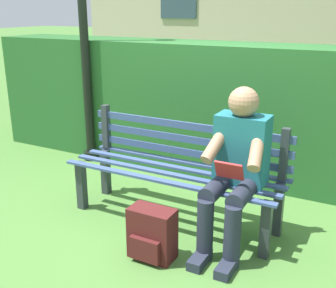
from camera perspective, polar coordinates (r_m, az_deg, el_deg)
ground at (r=3.59m, az=0.76°, el=-10.34°), size 60.00×60.00×0.00m
park_bench at (r=3.46m, az=1.39°, el=-3.25°), size 1.81×0.52×0.86m
person_seated at (r=3.04m, az=9.24°, el=-2.89°), size 0.44×0.73×1.19m
hedge_backdrop at (r=4.43m, az=8.73°, el=4.93°), size 5.82×0.76×1.47m
backpack at (r=3.02m, az=-2.21°, el=-12.20°), size 0.33×0.25×0.38m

